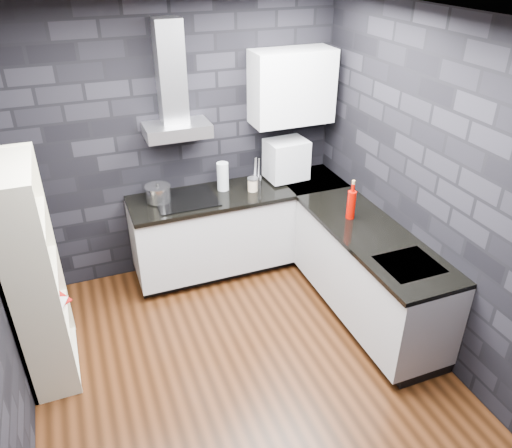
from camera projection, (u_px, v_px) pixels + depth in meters
ground at (237, 358)px, 4.24m from camera, size 3.20×3.20×0.00m
ceiling at (228, 17)px, 2.89m from camera, size 3.20×3.20×0.00m
wall_back at (179, 144)px, 4.88m from camera, size 3.20×0.05×2.70m
wall_front at (350, 384)px, 2.25m from camera, size 3.20×0.05×2.70m
wall_right at (421, 184)px, 4.07m from camera, size 0.05×3.20×2.70m
toekick_back at (239, 259)px, 5.45m from camera, size 2.18×0.50×0.10m
toekick_right at (367, 309)px, 4.71m from camera, size 0.50×1.78×0.10m
counter_back_cab at (240, 227)px, 5.20m from camera, size 2.20×0.60×0.76m
counter_right_cab at (368, 273)px, 4.48m from camera, size 0.60×1.80×0.76m
counter_back_top at (240, 193)px, 5.00m from camera, size 2.20×0.62×0.04m
counter_right_top at (373, 235)px, 4.28m from camera, size 0.62×1.80×0.04m
counter_corner_top at (311, 180)px, 5.26m from camera, size 0.62×0.62×0.04m
hood_body at (177, 130)px, 4.60m from camera, size 0.60×0.34×0.12m
hood_chimney at (171, 72)px, 4.40m from camera, size 0.24×0.20×0.90m
upper_cabinet at (292, 87)px, 4.81m from camera, size 0.80×0.35×0.70m
cooktop at (186, 199)px, 4.82m from camera, size 0.58×0.50×0.01m
sink_rim at (409, 265)px, 3.87m from camera, size 0.44×0.40×0.01m
pot at (158, 194)px, 4.75m from camera, size 0.29×0.29×0.14m
glass_vase at (223, 176)px, 4.95m from camera, size 0.13×0.13×0.29m
storage_jar at (253, 185)px, 4.96m from camera, size 0.10×0.10×0.12m
utensil_crock at (256, 181)px, 5.03m from camera, size 0.13×0.13×0.13m
appliance_garage at (286, 159)px, 5.12m from camera, size 0.42×0.34×0.40m
red_bottle at (351, 205)px, 4.45m from camera, size 0.10×0.10×0.26m
bookshelf at (34, 276)px, 3.73m from camera, size 0.35×0.81×1.80m
fruit_bowl at (33, 279)px, 3.64m from camera, size 0.27×0.27×0.05m
book_red at (44, 295)px, 4.06m from camera, size 0.16×0.10×0.23m
book_second at (44, 296)px, 4.01m from camera, size 0.14×0.06×0.20m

